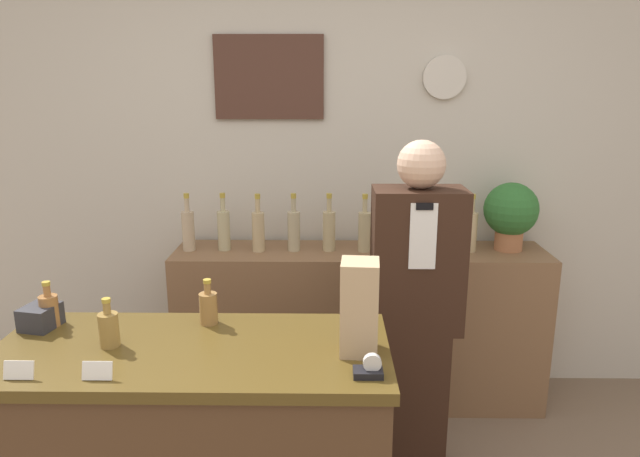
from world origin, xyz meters
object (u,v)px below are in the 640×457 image
object	(u,v)px
shopkeeper	(415,316)
tape_dispenser	(369,369)
paper_bag	(359,307)
potted_plant	(511,212)

from	to	relation	value
shopkeeper	tape_dispenser	bearing A→B (deg)	-107.78
shopkeeper	paper_bag	xyz separation A→B (m)	(-0.29, -0.66, 0.31)
tape_dispenser	potted_plant	bearing A→B (deg)	59.56
shopkeeper	paper_bag	distance (m)	0.79
potted_plant	paper_bag	size ratio (longest dim) A/B	1.20
shopkeeper	paper_bag	size ratio (longest dim) A/B	5.01
potted_plant	paper_bag	bearing A→B (deg)	-124.10
shopkeeper	potted_plant	xyz separation A→B (m)	(0.61, 0.66, 0.33)
potted_plant	tape_dispenser	size ratio (longest dim) A/B	4.17
shopkeeper	potted_plant	size ratio (longest dim) A/B	4.19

